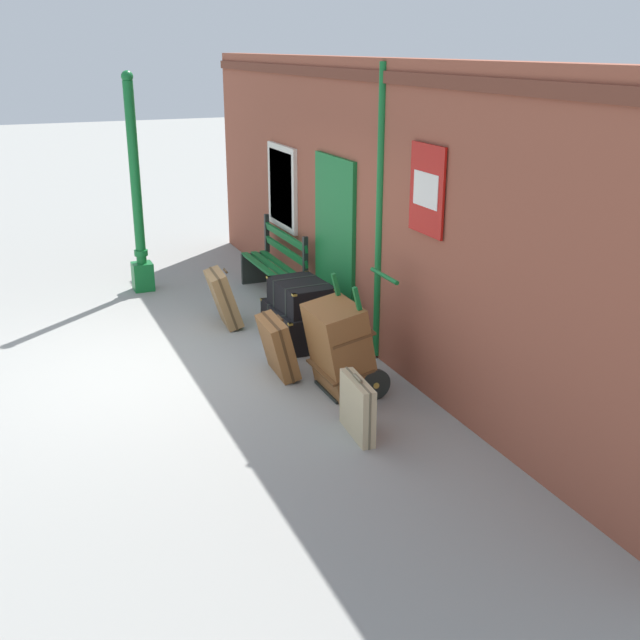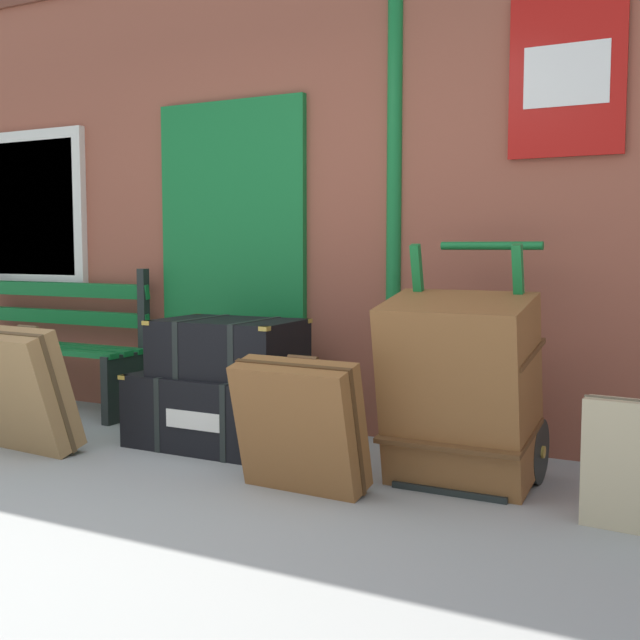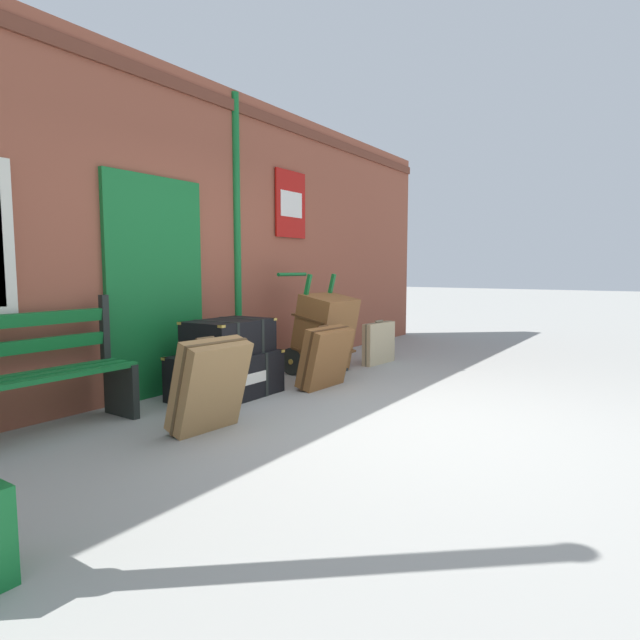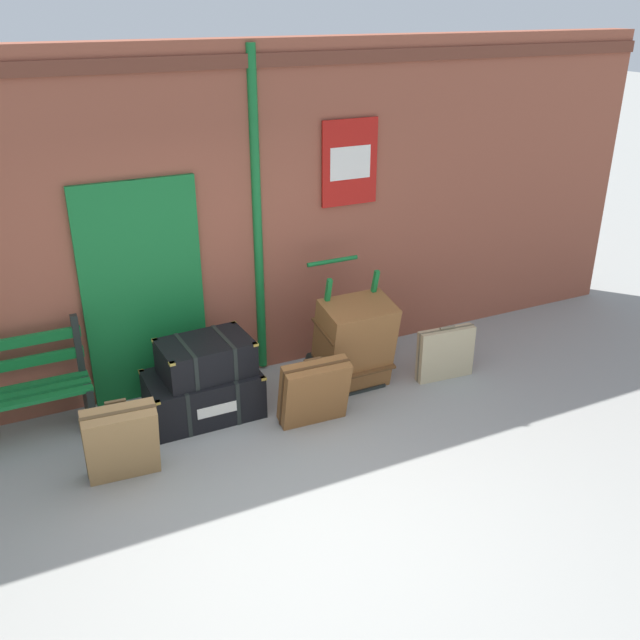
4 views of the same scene
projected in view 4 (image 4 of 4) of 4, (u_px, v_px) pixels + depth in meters
ground_plane at (306, 530)px, 5.11m from camera, size 60.00×60.00×0.00m
brick_facade at (185, 224)px, 6.56m from camera, size 10.40×0.35×3.20m
steamer_trunk_base at (203, 394)px, 6.46m from camera, size 1.01×0.65×0.43m
steamer_trunk_middle at (206, 357)px, 6.32m from camera, size 0.83×0.59×0.33m
porters_trolley at (345, 354)px, 7.04m from camera, size 0.71×0.66×1.18m
large_brown_trunk at (354, 343)px, 6.81m from camera, size 0.70×0.60×0.95m
suitcase_cream at (445, 353)px, 7.07m from camera, size 0.61×0.17×0.57m
suitcase_charcoal at (314, 392)px, 6.27m from camera, size 0.63×0.36×0.65m
suitcase_tan at (121, 442)px, 5.50m from camera, size 0.58×0.43×0.72m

